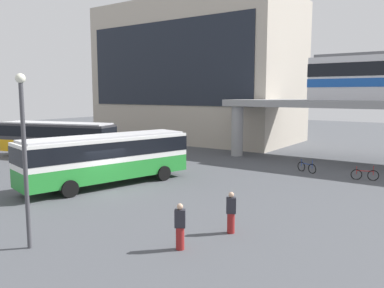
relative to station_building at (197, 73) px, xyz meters
name	(u,v)px	position (x,y,z in m)	size (l,w,h in m)	color
ground_plane	(196,165)	(10.48, -15.62, -8.37)	(120.00, 120.00, 0.00)	#47494F
station_building	(197,73)	(0.00, 0.00, 0.00)	(24.67, 13.00, 16.73)	#B2A899
bus_main	(107,155)	(9.70, -24.52, -6.38)	(5.21, 11.32, 3.22)	#268C33
bus_secondary	(57,136)	(-2.32, -19.47, -6.38)	(11.31, 5.45, 3.22)	orange
bicycle_blue	(307,167)	(18.78, -13.14, -8.01)	(1.66, 0.79, 1.04)	black
bicycle_red	(365,175)	(22.90, -13.51, -8.01)	(1.73, 0.59, 1.04)	black
pedestrian_near_building	(180,228)	(19.65, -30.20, -7.53)	(0.48, 0.43, 1.78)	maroon
pedestrian_walking_across	(231,214)	(20.37, -27.58, -7.53)	(0.48, 0.43, 1.77)	maroon
lamp_post	(24,148)	(14.87, -33.36, -4.52)	(0.36, 0.36, 6.55)	#3F3F44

